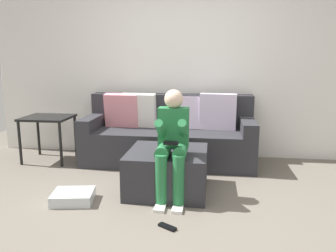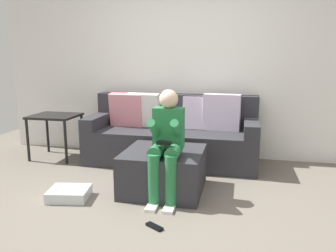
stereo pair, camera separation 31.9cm
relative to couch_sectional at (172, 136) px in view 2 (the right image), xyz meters
name	(u,v)px [view 2 (the right image)]	position (x,y,z in m)	size (l,w,h in m)	color
ground_plane	(150,211)	(0.11, -1.55, -0.36)	(7.04, 7.04, 0.00)	#6B6359
wall_back	(186,69)	(0.11, 0.41, 0.87)	(5.41, 0.10, 2.46)	white
couch_sectional	(172,136)	(0.00, 0.00, 0.00)	(2.23, 0.84, 0.93)	#2D2D33
ottoman	(164,171)	(0.12, -1.03, -0.14)	(0.81, 0.79, 0.44)	#2D2D33
person_seated	(166,142)	(0.20, -1.24, 0.23)	(0.30, 0.55, 1.08)	#26723F
storage_bin	(69,194)	(-0.75, -1.45, -0.30)	(0.39, 0.32, 0.10)	silver
side_table	(55,121)	(-1.63, -0.17, 0.17)	(0.62, 0.54, 0.61)	black
remote_near_ottoman	(154,227)	(0.23, -1.84, -0.35)	(0.17, 0.05, 0.02)	black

